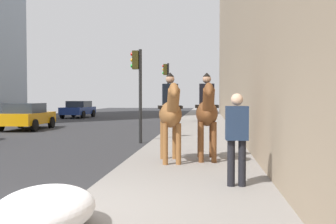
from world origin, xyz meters
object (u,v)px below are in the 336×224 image
at_px(mounted_horse_near, 171,113).
at_px(traffic_light_near_curb, 138,80).
at_px(car_far_lane, 27,116).
at_px(mounted_horse_far, 207,112).
at_px(traffic_light_far_curb, 167,84).
at_px(car_mid_lane, 78,109).
at_px(pedestrian_greeting, 237,133).

bearing_deg(mounted_horse_near, traffic_light_near_curb, -171.72).
distance_m(car_far_lane, traffic_light_near_curb, 9.24).
xyz_separation_m(mounted_horse_far, car_far_lane, (10.28, 9.73, -0.63)).
bearing_deg(traffic_light_far_curb, mounted_horse_near, -173.76).
height_order(car_mid_lane, car_far_lane, same).
xyz_separation_m(pedestrian_greeting, traffic_light_far_curb, (17.94, 3.14, 1.53)).
height_order(mounted_horse_near, pedestrian_greeting, mounted_horse_near).
xyz_separation_m(traffic_light_near_curb, traffic_light_far_curb, (10.33, -0.03, 0.22)).
bearing_deg(traffic_light_far_curb, mounted_horse_far, -170.18).
bearing_deg(pedestrian_greeting, traffic_light_far_curb, 7.20).
bearing_deg(traffic_light_far_curb, car_mid_lane, 46.51).
relative_size(car_mid_lane, traffic_light_far_curb, 1.07).
bearing_deg(mounted_horse_far, mounted_horse_near, -68.93).
distance_m(car_mid_lane, traffic_light_near_curb, 20.32).
bearing_deg(traffic_light_far_curb, car_far_lane, 123.16).
bearing_deg(traffic_light_near_curb, car_far_lane, 51.44).
bearing_deg(car_mid_lane, car_far_lane, 8.42).
bearing_deg(pedestrian_greeting, car_far_lane, 35.03).
bearing_deg(pedestrian_greeting, mounted_horse_near, 26.70).
bearing_deg(car_far_lane, traffic_light_near_curb, -131.32).
distance_m(mounted_horse_far, pedestrian_greeting, 3.05).
bearing_deg(car_mid_lane, mounted_horse_far, 28.05).
relative_size(mounted_horse_near, traffic_light_far_curb, 0.58).
height_order(car_mid_lane, traffic_light_far_curb, traffic_light_far_curb).
height_order(mounted_horse_far, pedestrian_greeting, mounted_horse_far).
bearing_deg(pedestrian_greeting, car_mid_lane, 21.39).
height_order(traffic_light_near_curb, traffic_light_far_curb, traffic_light_far_curb).
bearing_deg(mounted_horse_far, car_far_lane, -139.75).
distance_m(mounted_horse_near, traffic_light_far_curb, 15.50).
distance_m(car_mid_lane, car_far_lane, 12.80).
bearing_deg(car_mid_lane, pedestrian_greeting, 26.43).
height_order(pedestrian_greeting, traffic_light_far_curb, traffic_light_far_curb).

